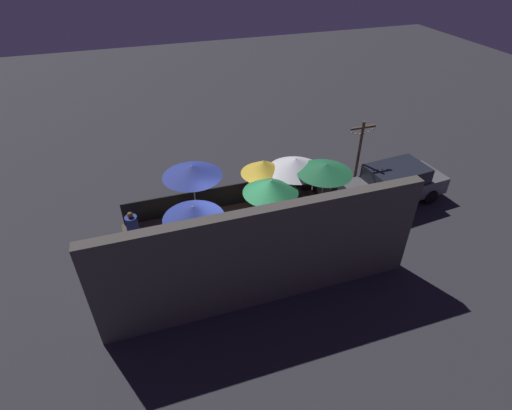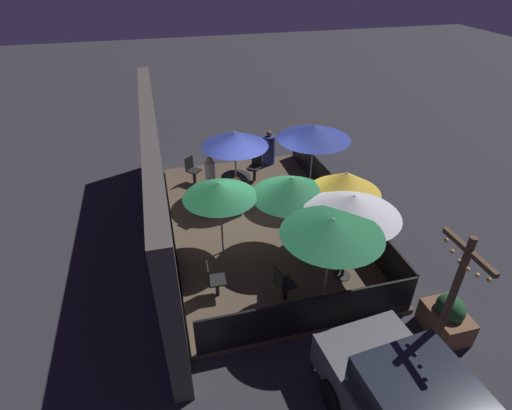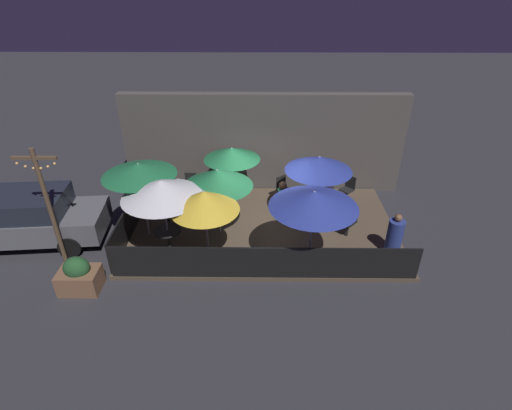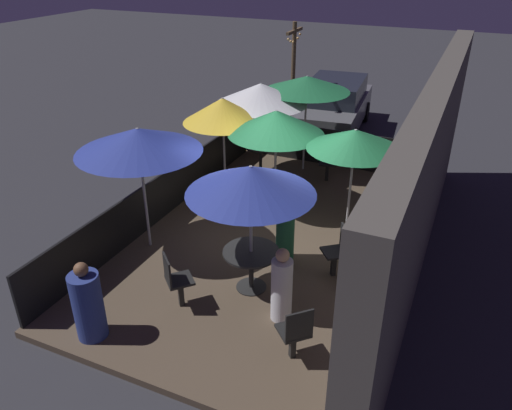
# 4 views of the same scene
# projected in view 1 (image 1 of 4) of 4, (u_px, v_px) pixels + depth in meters

# --- Properties ---
(ground_plane) EXTENTS (60.00, 60.00, 0.00)m
(ground_plane) POSITION_uv_depth(u_px,v_px,m) (240.00, 245.00, 14.69)
(ground_plane) COLOR #2D2D33
(patio_deck) EXTENTS (8.13, 4.92, 0.12)m
(patio_deck) POSITION_uv_depth(u_px,v_px,m) (240.00, 244.00, 14.65)
(patio_deck) COLOR brown
(patio_deck) RESTS_ON ground_plane
(building_wall) EXTENTS (9.73, 0.36, 3.54)m
(building_wall) POSITION_uv_depth(u_px,v_px,m) (265.00, 257.00, 11.58)
(building_wall) COLOR #4C4742
(building_wall) RESTS_ON ground_plane
(fence_front) EXTENTS (7.93, 0.05, 0.95)m
(fence_front) POSITION_uv_depth(u_px,v_px,m) (223.00, 196.00, 16.20)
(fence_front) COLOR black
(fence_front) RESTS_ON patio_deck
(fence_side_left) EXTENTS (0.05, 4.72, 0.95)m
(fence_side_left) POSITION_uv_depth(u_px,v_px,m) (340.00, 212.00, 15.36)
(fence_side_left) COLOR black
(fence_side_left) RESTS_ON patio_deck
(patio_umbrella_0) EXTENTS (2.02, 2.02, 2.22)m
(patio_umbrella_0) POSITION_uv_depth(u_px,v_px,m) (193.00, 212.00, 12.79)
(patio_umbrella_0) COLOR #B2B2B7
(patio_umbrella_0) RESTS_ON patio_deck
(patio_umbrella_1) EXTENTS (2.16, 2.16, 2.30)m
(patio_umbrella_1) POSITION_uv_depth(u_px,v_px,m) (296.00, 164.00, 15.16)
(patio_umbrella_1) COLOR #B2B2B7
(patio_umbrella_1) RESTS_ON patio_deck
(patio_umbrella_2) EXTENTS (1.81, 1.81, 2.09)m
(patio_umbrella_2) POSITION_uv_depth(u_px,v_px,m) (280.00, 216.00, 12.80)
(patio_umbrella_2) COLOR #B2B2B7
(patio_umbrella_2) RESTS_ON patio_deck
(patio_umbrella_3) EXTENTS (2.22, 2.22, 2.35)m
(patio_umbrella_3) POSITION_uv_depth(u_px,v_px,m) (192.00, 171.00, 14.62)
(patio_umbrella_3) COLOR #B2B2B7
(patio_umbrella_3) RESTS_ON patio_deck
(patio_umbrella_4) EXTENTS (1.77, 1.77, 2.21)m
(patio_umbrella_4) POSITION_uv_depth(u_px,v_px,m) (264.00, 167.00, 15.24)
(patio_umbrella_4) COLOR #B2B2B7
(patio_umbrella_4) RESTS_ON patio_deck
(patio_umbrella_5) EXTENTS (2.01, 2.01, 2.16)m
(patio_umbrella_5) POSITION_uv_depth(u_px,v_px,m) (271.00, 186.00, 14.19)
(patio_umbrella_5) COLOR #B2B2B7
(patio_umbrella_5) RESTS_ON patio_deck
(patio_umbrella_6) EXTENTS (2.07, 2.07, 2.38)m
(patio_umbrella_6) POSITION_uv_depth(u_px,v_px,m) (325.00, 169.00, 14.63)
(patio_umbrella_6) COLOR #B2B2B7
(patio_umbrella_6) RESTS_ON patio_deck
(dining_table_0) EXTENTS (0.93, 0.93, 0.72)m
(dining_table_0) POSITION_uv_depth(u_px,v_px,m) (197.00, 245.00, 13.62)
(dining_table_0) COLOR black
(dining_table_0) RESTS_ON patio_deck
(dining_table_1) EXTENTS (0.75, 0.75, 0.77)m
(dining_table_1) POSITION_uv_depth(u_px,v_px,m) (294.00, 196.00, 16.01)
(dining_table_1) COLOR black
(dining_table_1) RESTS_ON patio_deck
(patio_chair_0) EXTENTS (0.56, 0.56, 0.93)m
(patio_chair_0) POSITION_uv_depth(u_px,v_px,m) (233.00, 264.00, 12.97)
(patio_chair_0) COLOR black
(patio_chair_0) RESTS_ON patio_deck
(patio_chair_1) EXTENTS (0.57, 0.57, 0.93)m
(patio_chair_1) POSITION_uv_depth(u_px,v_px,m) (165.00, 281.00, 12.39)
(patio_chair_1) COLOR black
(patio_chair_1) RESTS_ON patio_deck
(patio_chair_2) EXTENTS (0.48, 0.48, 0.92)m
(patio_chair_2) POSITION_uv_depth(u_px,v_px,m) (320.00, 220.00, 14.88)
(patio_chair_2) COLOR black
(patio_chair_2) RESTS_ON patio_deck
(patio_chair_3) EXTENTS (0.42, 0.42, 0.91)m
(patio_chair_3) POSITION_uv_depth(u_px,v_px,m) (325.00, 248.00, 13.63)
(patio_chair_3) COLOR black
(patio_chair_3) RESTS_ON patio_deck
(patio_chair_4) EXTENTS (0.57, 0.57, 0.95)m
(patio_chair_4) POSITION_uv_depth(u_px,v_px,m) (166.00, 236.00, 14.08)
(patio_chair_4) COLOR black
(patio_chair_4) RESTS_ON patio_deck
(patron_0) EXTENTS (0.47, 0.47, 1.27)m
(patron_0) POSITION_uv_depth(u_px,v_px,m) (133.00, 228.00, 14.39)
(patron_0) COLOR navy
(patron_0) RESTS_ON patio_deck
(patron_1) EXTENTS (0.41, 0.41, 1.28)m
(patron_1) POSITION_uv_depth(u_px,v_px,m) (227.00, 243.00, 13.71)
(patron_1) COLOR #236642
(patron_1) RESTS_ON patio_deck
(patron_2) EXTENTS (0.40, 0.40, 1.25)m
(patron_2) POSITION_uv_depth(u_px,v_px,m) (186.00, 263.00, 12.92)
(patron_2) COLOR silver
(patron_2) RESTS_ON patio_deck
(planter_box) EXTENTS (1.00, 0.70, 0.99)m
(planter_box) POSITION_uv_depth(u_px,v_px,m) (323.00, 177.00, 17.77)
(planter_box) COLOR brown
(planter_box) RESTS_ON ground_plane
(light_post) EXTENTS (1.10, 0.12, 3.40)m
(light_post) POSITION_uv_depth(u_px,v_px,m) (358.00, 155.00, 16.26)
(light_post) COLOR brown
(light_post) RESTS_ON ground_plane
(parked_car_0) EXTENTS (4.50, 2.09, 1.62)m
(parked_car_0) POSITION_uv_depth(u_px,v_px,m) (394.00, 184.00, 16.52)
(parked_car_0) COLOR #5B5B60
(parked_car_0) RESTS_ON ground_plane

